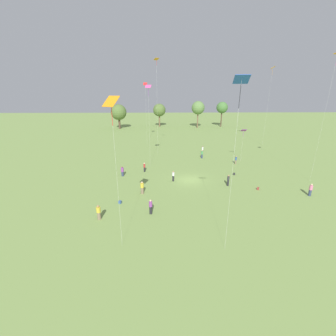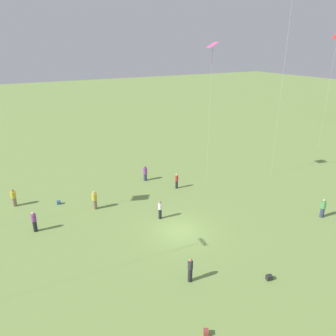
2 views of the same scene
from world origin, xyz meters
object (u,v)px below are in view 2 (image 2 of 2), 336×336
Objects in this scene: person_2 at (177,181)px; person_8 at (160,210)px; person_4 at (190,270)px; person_3 at (145,173)px; picnic_bag_2 at (206,333)px; kite_5 at (212,51)px; picnic_bag_1 at (59,202)px; picnic_bag_0 at (269,278)px; person_10 at (14,198)px; person_9 at (34,222)px; kite_1 at (292,0)px; person_7 at (323,208)px; person_0 at (95,200)px; kite_4 at (336,42)px.

person_2 is 6.65m from person_8.
person_3 is at bearing -19.31° from person_4.
person_3 is 1.00× the size of person_8.
kite_5 is at bearing 144.97° from picnic_bag_2.
kite_5 is 36.08× the size of picnic_bag_1.
person_3 is at bearing 92.23° from person_2.
person_4 is 5.24m from picnic_bag_0.
person_2 is at bearing -24.39° from person_10.
person_4 is 19.12m from person_10.
person_9 is 1.03× the size of person_10.
person_9 is at bearing -137.38° from picnic_bag_0.
person_3 is (-3.53, -2.03, -0.01)m from person_2.
person_3 is 14.60m from kite_5.
person_10 is at bearing -160.39° from picnic_bag_2.
kite_1 reaches higher than person_8.
person_7 is at bearing -43.45° from person_10.
kite_1 is 29.91m from picnic_bag_1.
picnic_bag_0 is at bearing -124.88° from person_2.
picnic_bag_0 is at bearing 149.40° from kite_1.
person_10 reaches higher than picnic_bag_2.
person_10 is (-5.68, -1.06, -0.05)m from person_9.
kite_4 is at bearing -26.31° from person_0.
person_8 is at bearing -48.89° from person_10.
person_7 reaches higher than person_10.
picnic_bag_1 is at bearing -150.87° from picnic_bag_0.
person_10 is 23.25m from kite_5.
person_9 is at bearing -157.24° from picnic_bag_2.
person_8 reaches higher than picnic_bag_2.
kite_4 reaches higher than person_2.
person_7 is 0.12× the size of kite_5.
kite_1 reaches higher than person_4.
person_8 is 14.06m from person_10.
kite_4 is 38.46m from picnic_bag_1.
person_9 reaches higher than picnic_bag_0.
kite_5 is (0.48, 12.24, 12.85)m from person_0.
person_4 is 27.43m from kite_1.
picnic_bag_1 is 1.05× the size of picnic_bag_2.
person_8 is 0.09× the size of kite_1.
person_2 is at bearing -26.51° from person_0.
picnic_bag_2 is at bearing 19.36° from kite_5.
kite_4 is 40.59× the size of picnic_bag_2.
picnic_bag_0 is at bearing 29.13° from picnic_bag_1.
picnic_bag_2 is at bearing 142.05° from kite_1.
person_4 reaches higher than picnic_bag_2.
person_9 is (-9.75, -22.65, 0.03)m from person_7.
kite_5 is 32.32× the size of picnic_bag_0.
person_4 is at bearing -117.32° from picnic_bag_0.
kite_4 reaches higher than person_10.
kite_4 is (-2.90, 38.30, 13.72)m from person_9.
person_9 is at bearing 159.46° from person_2.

